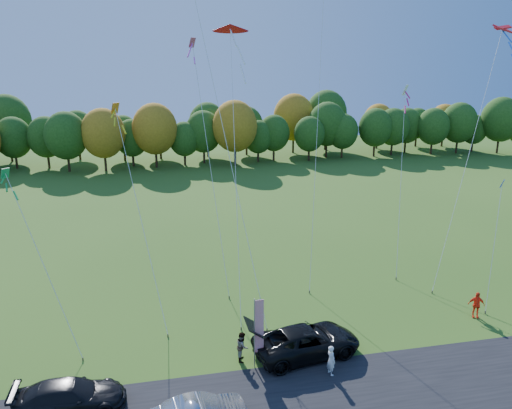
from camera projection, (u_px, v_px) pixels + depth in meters
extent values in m
plane|color=#2D5416|center=(278.00, 355.00, 27.69)|extent=(160.00, 160.00, 0.00)
cube|color=black|center=(299.00, 400.00, 23.93)|extent=(90.00, 6.00, 0.01)
imported|color=black|center=(307.00, 341.00, 27.47)|extent=(6.32, 3.63, 1.66)
imported|color=black|center=(70.00, 396.00, 23.07)|extent=(5.08, 2.08, 1.47)
imported|color=white|center=(331.00, 360.00, 25.74)|extent=(0.52, 0.67, 1.64)
imported|color=gray|center=(242.00, 346.00, 27.00)|extent=(0.77, 0.91, 1.65)
imported|color=#F93717|center=(476.00, 305.00, 31.53)|extent=(1.09, 0.77, 1.72)
cylinder|color=#999999|center=(254.00, 334.00, 25.98)|extent=(0.06, 0.06, 4.01)
cube|color=red|center=(259.00, 326.00, 25.94)|extent=(0.50, 0.07, 3.01)
cube|color=navy|center=(259.00, 307.00, 25.66)|extent=(0.50, 0.06, 0.78)
cylinder|color=#4C3F33|center=(267.00, 330.00, 30.05)|extent=(0.08, 0.08, 0.20)
cylinder|color=#4C3F33|center=(309.00, 292.00, 35.02)|extent=(0.08, 0.08, 0.20)
cylinder|color=#4C3F33|center=(241.00, 328.00, 30.20)|extent=(0.08, 0.08, 0.20)
cone|color=red|center=(230.00, 27.00, 35.39)|extent=(2.64, 2.02, 2.88)
cylinder|color=#4C3F33|center=(432.00, 292.00, 35.00)|extent=(0.08, 0.08, 0.20)
cube|color=red|center=(503.00, 29.00, 37.86)|extent=(3.57, 1.23, 1.34)
cylinder|color=#4C3F33|center=(168.00, 336.00, 29.41)|extent=(0.08, 0.08, 0.20)
cube|color=orange|center=(115.00, 108.00, 31.84)|extent=(1.19, 1.19, 1.41)
cylinder|color=#4C3F33|center=(83.00, 359.00, 27.09)|extent=(0.08, 0.08, 0.20)
cube|color=#178D4A|center=(5.00, 173.00, 27.43)|extent=(1.01, 1.01, 1.19)
cylinder|color=#4C3F33|center=(396.00, 279.00, 37.17)|extent=(0.08, 0.08, 0.20)
cube|color=white|center=(405.00, 90.00, 40.34)|extent=(1.43, 1.43, 1.70)
cylinder|color=#4C3F33|center=(229.00, 297.00, 34.19)|extent=(0.08, 0.08, 0.20)
cube|color=#C7425B|center=(192.00, 43.00, 35.18)|extent=(1.14, 1.14, 1.36)
cylinder|color=#4C3F33|center=(485.00, 312.00, 32.15)|extent=(0.08, 0.08, 0.20)
cube|color=#0D23B9|center=(502.00, 184.00, 33.98)|extent=(0.91, 0.91, 1.07)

